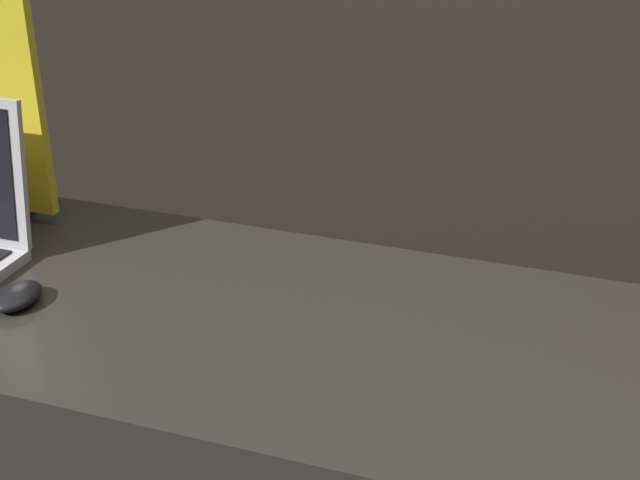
# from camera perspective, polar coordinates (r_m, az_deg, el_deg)

# --- Properties ---
(mouse_front) EXTENTS (0.07, 0.10, 0.03)m
(mouse_front) POSITION_cam_1_polar(r_m,az_deg,el_deg) (1.51, -18.83, -3.42)
(mouse_front) COLOR black
(mouse_front) RESTS_ON display_counter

